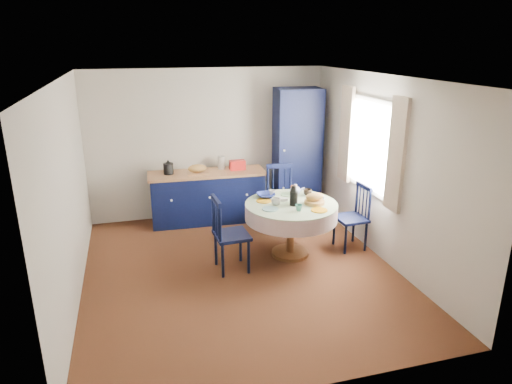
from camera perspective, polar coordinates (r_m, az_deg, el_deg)
floor at (r=6.15m, az=-1.91°, el=-9.86°), size 4.50×4.50×0.00m
ceiling at (r=5.43m, az=-2.19°, el=14.06°), size 4.50×4.50×0.00m
wall_back at (r=7.80m, az=-5.98°, el=6.01°), size 4.00×0.02×2.50m
wall_left at (r=5.57m, az=-22.45°, el=-0.37°), size 0.02×4.50×2.50m
wall_right at (r=6.41m, az=15.61°, el=2.71°), size 0.02×4.50×2.50m
window at (r=6.58m, az=14.14°, el=5.68°), size 0.10×1.74×1.45m
kitchen_counter at (r=7.67m, az=-6.07°, el=-0.47°), size 1.94×0.68×1.09m
pantry_cabinet at (r=7.90m, az=5.14°, el=4.98°), size 0.80×0.60×2.17m
dining_table at (r=6.36m, az=4.47°, el=-2.46°), size 1.28×1.28×1.06m
chair_left at (r=5.98m, az=-3.48°, el=-5.22°), size 0.46×0.48×1.02m
chair_far at (r=7.29m, az=3.11°, el=-0.71°), size 0.52×0.50×1.04m
chair_right at (r=6.77m, az=12.07°, el=-3.00°), size 0.43×0.45×0.96m
mug_a at (r=6.22m, az=2.51°, el=-1.20°), size 0.13×0.13×0.10m
mug_b at (r=6.03m, az=5.36°, el=-1.97°), size 0.09×0.09×0.09m
mug_c at (r=6.64m, az=6.48°, el=-0.04°), size 0.12×0.12×0.10m
mug_d at (r=6.58m, az=2.04°, el=-0.13°), size 0.09×0.09×0.09m
cobalt_bowl at (r=6.51m, az=1.25°, el=-0.43°), size 0.26×0.26×0.06m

